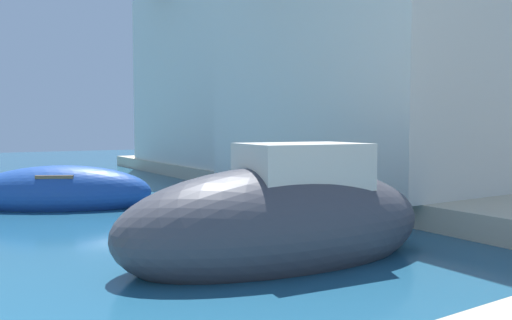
{
  "coord_description": "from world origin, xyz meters",
  "views": [
    {
      "loc": [
        2.02,
        -4.54,
        2.03
      ],
      "look_at": [
        10.56,
        8.99,
        0.99
      ],
      "focal_mm": 35.29,
      "sensor_mm": 36.0,
      "label": 1
    }
  ],
  "objects_px": {
    "moored_boat_2": "(281,222)",
    "waterfront_building_annex": "(228,64)",
    "waterfront_building_main": "(381,45)",
    "quayside_tree": "(331,85)",
    "moored_boat_3": "(62,193)"
  },
  "relations": [
    {
      "from": "waterfront_building_main",
      "to": "waterfront_building_annex",
      "type": "xyz_separation_m",
      "value": [
        0.0,
        9.15,
        0.43
      ]
    },
    {
      "from": "moored_boat_2",
      "to": "waterfront_building_annex",
      "type": "xyz_separation_m",
      "value": [
        6.62,
        13.52,
        4.26
      ]
    },
    {
      "from": "waterfront_building_annex",
      "to": "quayside_tree",
      "type": "height_order",
      "value": "waterfront_building_annex"
    },
    {
      "from": "quayside_tree",
      "to": "waterfront_building_annex",
      "type": "bearing_deg",
      "value": 79.74
    },
    {
      "from": "quayside_tree",
      "to": "moored_boat_2",
      "type": "bearing_deg",
      "value": -136.84
    },
    {
      "from": "moored_boat_2",
      "to": "waterfront_building_main",
      "type": "height_order",
      "value": "waterfront_building_main"
    },
    {
      "from": "waterfront_building_main",
      "to": "quayside_tree",
      "type": "distance_m",
      "value": 2.03
    },
    {
      "from": "moored_boat_2",
      "to": "moored_boat_3",
      "type": "height_order",
      "value": "moored_boat_2"
    },
    {
      "from": "moored_boat_3",
      "to": "waterfront_building_annex",
      "type": "height_order",
      "value": "waterfront_building_annex"
    },
    {
      "from": "waterfront_building_main",
      "to": "waterfront_building_annex",
      "type": "distance_m",
      "value": 9.16
    },
    {
      "from": "waterfront_building_main",
      "to": "moored_boat_3",
      "type": "bearing_deg",
      "value": 162.31
    },
    {
      "from": "moored_boat_3",
      "to": "quayside_tree",
      "type": "xyz_separation_m",
      "value": [
        6.81,
        -2.33,
        2.82
      ]
    },
    {
      "from": "waterfront_building_annex",
      "to": "quayside_tree",
      "type": "relative_size",
      "value": 2.27
    },
    {
      "from": "moored_boat_2",
      "to": "waterfront_building_annex",
      "type": "relative_size",
      "value": 0.58
    },
    {
      "from": "moored_boat_3",
      "to": "waterfront_building_annex",
      "type": "distance_m",
      "value": 11.51
    }
  ]
}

